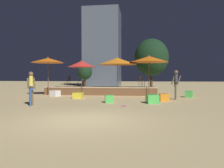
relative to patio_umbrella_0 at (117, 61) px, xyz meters
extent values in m
plane|color=tan|center=(-0.09, -9.76, -2.66)|extent=(120.00, 120.00, 0.00)
cube|color=brown|center=(-1.42, 1.18, -2.37)|extent=(8.94, 2.96, 0.58)
cube|color=#CCB793|center=(-1.42, -0.26, -2.04)|extent=(8.94, 0.12, 0.08)
cylinder|color=brown|center=(0.00, 0.00, -1.46)|extent=(0.05, 0.05, 2.40)
cone|color=orange|center=(0.00, 0.00, 0.00)|extent=(2.99, 2.99, 0.53)
sphere|color=orange|center=(0.00, 0.00, 0.31)|extent=(0.08, 0.08, 0.08)
cylinder|color=brown|center=(-2.76, -0.34, -1.56)|extent=(0.05, 0.05, 2.20)
cone|color=red|center=(-2.76, -0.34, -0.21)|extent=(2.20, 2.20, 0.48)
sphere|color=red|center=(-2.76, -0.34, 0.07)|extent=(0.08, 0.08, 0.08)
cylinder|color=brown|center=(-5.41, -0.57, -1.38)|extent=(0.05, 0.05, 2.56)
cone|color=orange|center=(-5.41, -0.57, 0.08)|extent=(2.57, 2.57, 0.37)
sphere|color=orange|center=(-5.41, -0.57, 0.31)|extent=(0.08, 0.08, 0.08)
cylinder|color=brown|center=(2.41, -0.55, -1.39)|extent=(0.05, 0.05, 2.53)
cone|color=orange|center=(2.41, -0.55, 0.09)|extent=(2.83, 2.83, 0.44)
sphere|color=orange|center=(2.41, -0.55, 0.35)|extent=(0.08, 0.08, 0.08)
cube|color=yellow|center=(-2.35, -2.73, -2.46)|extent=(0.61, 0.61, 0.40)
cube|color=#4CC651|center=(0.06, -4.80, -2.45)|extent=(0.55, 0.55, 0.42)
cube|color=white|center=(-4.47, -1.49, -2.44)|extent=(0.75, 0.75, 0.45)
cube|color=#4CC651|center=(5.18, -0.98, -2.43)|extent=(0.64, 0.64, 0.46)
cube|color=orange|center=(3.20, -3.57, -2.44)|extent=(0.58, 0.58, 0.44)
cube|color=#4CC651|center=(2.45, -4.74, -2.42)|extent=(0.75, 0.75, 0.47)
cylinder|color=#2D4C7F|center=(-3.61, -6.70, -2.26)|extent=(0.13, 0.13, 0.79)
cylinder|color=brown|center=(-3.62, -6.53, -2.26)|extent=(0.13, 0.13, 0.79)
cylinder|color=#2D4C7F|center=(-3.61, -6.62, -1.79)|extent=(0.20, 0.20, 0.24)
cylinder|color=#D8D14C|center=(-3.61, -6.62, -1.47)|extent=(0.20, 0.20, 0.61)
cylinder|color=brown|center=(-3.45, -6.61, -1.54)|extent=(0.13, 0.09, 0.54)
cylinder|color=brown|center=(-3.78, -6.63, -1.54)|extent=(0.11, 0.09, 0.54)
sphere|color=brown|center=(-3.61, -6.62, -1.06)|extent=(0.22, 0.22, 0.22)
cylinder|color=#72664C|center=(4.04, -2.65, -2.22)|extent=(0.13, 0.13, 0.87)
cylinder|color=#72664C|center=(4.05, -2.46, -2.22)|extent=(0.13, 0.13, 0.87)
cylinder|color=#72664C|center=(4.04, -2.55, -1.71)|extent=(0.22, 0.22, 0.24)
cylinder|color=#333842|center=(4.04, -2.55, -1.36)|extent=(0.22, 0.22, 0.67)
cylinder|color=brown|center=(4.22, -2.56, -1.42)|extent=(0.25, 0.09, 0.59)
cylinder|color=brown|center=(3.86, -2.54, -1.42)|extent=(0.25, 0.09, 0.59)
sphere|color=brown|center=(4.04, -2.55, -0.91)|extent=(0.24, 0.24, 0.24)
cylinder|color=#1E4C47|center=(-3.05, 0.75, -1.77)|extent=(0.02, 0.02, 0.45)
cylinder|color=#1E4C47|center=(-3.16, 1.03, -1.77)|extent=(0.02, 0.02, 0.45)
cylinder|color=#1E4C47|center=(-3.34, 0.65, -1.77)|extent=(0.02, 0.02, 0.45)
cylinder|color=#1E4C47|center=(-3.44, 0.93, -1.77)|extent=(0.02, 0.02, 0.45)
cylinder|color=#1E4C47|center=(-3.25, 0.84, -1.55)|extent=(0.40, 0.40, 0.02)
cube|color=#1E4C47|center=(-3.41, 0.78, -1.32)|extent=(0.15, 0.35, 0.45)
cylinder|color=#2D3338|center=(-4.37, 0.79, -1.77)|extent=(0.02, 0.02, 0.45)
cylinder|color=#2D3338|center=(-4.44, 0.50, -1.77)|extent=(0.02, 0.02, 0.45)
cylinder|color=#2D3338|center=(-4.08, 0.72, -1.77)|extent=(0.02, 0.02, 0.45)
cylinder|color=#2D3338|center=(-4.15, 0.43, -1.77)|extent=(0.02, 0.02, 0.45)
cylinder|color=#2D3338|center=(-4.26, 0.61, -1.55)|extent=(0.40, 0.40, 0.02)
cube|color=#2D3338|center=(-4.09, 0.57, -1.32)|extent=(0.11, 0.36, 0.45)
cylinder|color=#47474C|center=(2.09, 0.30, -1.77)|extent=(0.02, 0.02, 0.45)
cylinder|color=#47474C|center=(1.93, 0.55, -1.77)|extent=(0.02, 0.02, 0.45)
cylinder|color=#47474C|center=(1.84, 0.14, -1.77)|extent=(0.02, 0.02, 0.45)
cylinder|color=#47474C|center=(1.68, 0.39, -1.77)|extent=(0.02, 0.02, 0.45)
cylinder|color=#47474C|center=(1.88, 0.34, -1.55)|extent=(0.40, 0.40, 0.02)
cube|color=#47474C|center=(1.74, 0.25, -1.32)|extent=(0.22, 0.32, 0.45)
cylinder|color=#E54C99|center=(1.02, -6.26, -2.64)|extent=(0.25, 0.25, 0.03)
cylinder|color=#3D2B1C|center=(-5.80, 12.07, -2.04)|extent=(0.28, 0.28, 1.24)
ellipsoid|color=black|center=(-5.80, 12.07, -0.53)|extent=(1.98, 1.98, 2.18)
cylinder|color=#3D2B1C|center=(2.88, 6.52, -1.72)|extent=(0.28, 0.28, 1.89)
ellipsoid|color=black|center=(2.88, 6.52, 0.83)|extent=(3.56, 3.56, 3.92)
cube|color=#4C5666|center=(-4.18, 16.85, 3.24)|extent=(5.41, 4.82, 11.80)
camera|label=1|loc=(1.86, -16.87, -1.20)|focal=35.00mm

